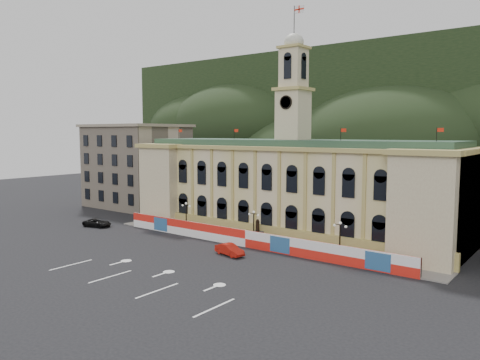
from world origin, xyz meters
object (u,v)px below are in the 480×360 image
Objects in this scene: red_sedan at (230,250)px; black_suv at (97,223)px; statue at (258,236)px; lamp_center at (254,224)px.

red_sedan is 0.88× the size of black_suv.
statue is 0.72× the size of lamp_center.
lamp_center reaches higher than red_sedan.
statue reaches higher than red_sedan.
lamp_center is 1.04× the size of red_sedan.
red_sedan is (1.01, -7.03, -2.30)m from lamp_center.
red_sedan reaches higher than black_suv.
black_suv is (-31.01, 0.77, -0.06)m from red_sedan.
lamp_center is 30.74m from black_suv.
black_suv is at bearing -168.21° from lamp_center.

